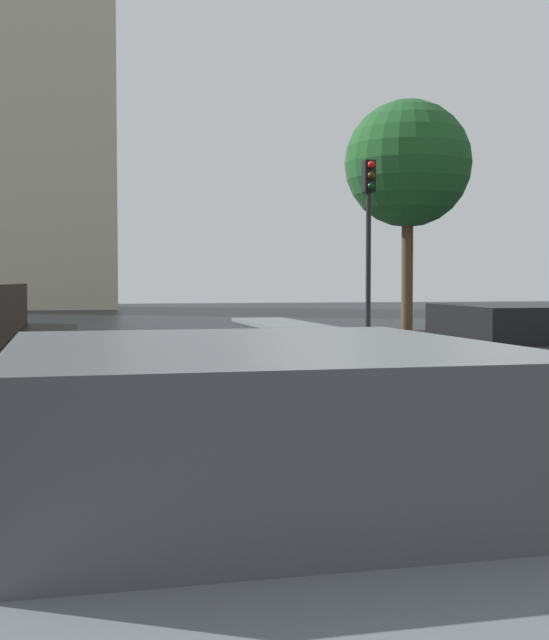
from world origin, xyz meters
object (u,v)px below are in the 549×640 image
at_px(traffic_light, 369,217).
at_px(street_tree_mid, 408,165).
at_px(car_black_mid_road, 512,356).
at_px(car_grey_near_kerb, 251,555).

xyz_separation_m(traffic_light, street_tree_mid, (2.37, 3.47, 1.77)).
bearing_deg(traffic_light, car_black_mid_road, -99.27).
xyz_separation_m(car_black_mid_road, street_tree_mid, (3.96, 13.21, 4.19)).
bearing_deg(car_black_mid_road, car_grey_near_kerb, -121.17).
distance_m(car_black_mid_road, street_tree_mid, 14.41).
height_order(car_black_mid_road, street_tree_mid, street_tree_mid).
height_order(car_grey_near_kerb, traffic_light, traffic_light).
bearing_deg(car_grey_near_kerb, traffic_light, -111.34).
relative_size(traffic_light, street_tree_mid, 0.65).
height_order(car_grey_near_kerb, street_tree_mid, street_tree_mid).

